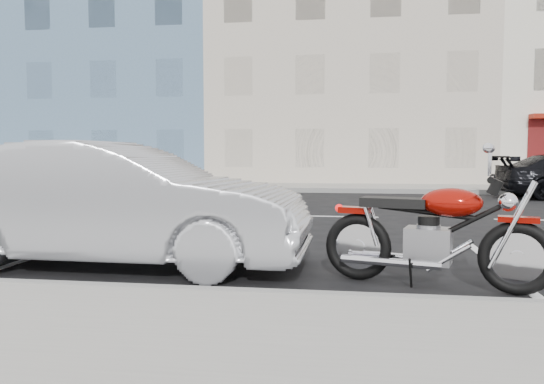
{
  "coord_description": "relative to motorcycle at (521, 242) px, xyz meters",
  "views": [
    {
      "loc": [
        -1.8,
        -11.65,
        1.4
      ],
      "look_at": [
        -3.0,
        -3.65,
        0.8
      ],
      "focal_mm": 35.0,
      "sensor_mm": 36.0,
      "label": 1
    }
  ],
  "objects": [
    {
      "name": "ground",
      "position": [
        0.15,
        6.25,
        -0.53
      ],
      "size": [
        120.0,
        120.0,
        0.0
      ],
      "primitive_type": "plane",
      "color": "black",
      "rests_on": "ground"
    },
    {
      "name": "bldg_cream",
      "position": [
        -1.85,
        22.55,
        5.22
      ],
      "size": [
        12.0,
        12.0,
        11.5
      ],
      "primitive_type": "cube",
      "color": "#BEB2A0",
      "rests_on": "ground"
    },
    {
      "name": "curb_near",
      "position": [
        -4.85,
        -0.75,
        -0.45
      ],
      "size": [
        80.0,
        0.12,
        0.16
      ],
      "primitive_type": "cube",
      "color": "gray",
      "rests_on": "ground"
    },
    {
      "name": "curb_far",
      "position": [
        -4.85,
        13.25,
        -0.45
      ],
      "size": [
        80.0,
        0.12,
        0.16
      ],
      "primitive_type": "cube",
      "color": "gray",
      "rests_on": "ground"
    },
    {
      "name": "sidewalk_far",
      "position": [
        -4.85,
        14.95,
        -0.46
      ],
      "size": [
        80.0,
        3.4,
        0.15
      ],
      "primitive_type": "cube",
      "color": "gray",
      "rests_on": "ground"
    },
    {
      "name": "sedan_silver",
      "position": [
        -4.48,
        0.72,
        0.24
      ],
      "size": [
        4.69,
        1.68,
        1.54
      ],
      "primitive_type": "imported",
      "rotation": [
        0.0,
        0.0,
        1.56
      ],
      "color": "#A5A7AD",
      "rests_on": "ground"
    },
    {
      "name": "bldg_blue",
      "position": [
        -13.85,
        22.55,
        5.97
      ],
      "size": [
        12.0,
        12.0,
        13.0
      ],
      "primitive_type": "cube",
      "color": "slate",
      "rests_on": "ground"
    },
    {
      "name": "motorcycle",
      "position": [
        0.0,
        0.0,
        0.0
      ],
      "size": [
        2.27,
        0.96,
        1.17
      ],
      "rotation": [
        0.0,
        0.0,
        -0.27
      ],
      "color": "black",
      "rests_on": "ground"
    }
  ]
}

